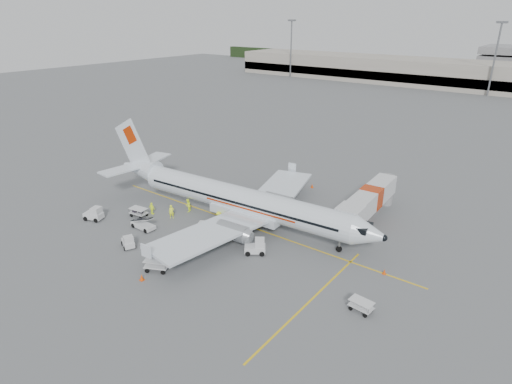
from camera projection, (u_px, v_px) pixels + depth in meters
ground at (246, 225)px, 52.75m from camera, size 360.00×360.00×0.00m
stripe_lead at (246, 225)px, 52.75m from camera, size 44.00×0.20×0.01m
stripe_cross at (312, 299)px, 39.05m from camera, size 0.20×20.00×0.01m
terminal_west at (371, 68)px, 169.00m from camera, size 110.00×22.00×9.00m
treeline at (503, 69)px, 180.37m from camera, size 300.00×3.00×6.00m
mast_west at (291, 49)px, 174.41m from camera, size 3.20×1.20×22.00m
mast_center at (494, 60)px, 132.57m from camera, size 3.20×1.20×22.00m
aircraft at (241, 183)px, 51.42m from camera, size 40.37×32.65×10.59m
jet_bridge at (370, 205)px, 53.21m from camera, size 3.97×16.74×4.36m
belt_loader at (143, 220)px, 51.53m from camera, size 4.27×1.61×2.31m
tug_fore at (255, 246)px, 46.26m from camera, size 2.58×2.36×1.74m
tug_mid at (128, 241)px, 47.61m from camera, size 2.24×1.84×1.50m
tug_aft at (93, 213)px, 53.92m from camera, size 2.58×1.97×1.76m
cart_loaded_a at (207, 227)px, 51.16m from camera, size 2.39×1.98×1.08m
cart_loaded_b at (139, 212)px, 54.86m from camera, size 2.39×1.62×1.16m
cart_empty_a at (157, 265)px, 43.25m from camera, size 2.81×2.38×1.26m
cart_empty_b at (361, 306)px, 37.31m from camera, size 2.15×1.40×1.07m
cone_nose at (384, 272)px, 42.74m from camera, size 0.36×0.36×0.58m
cone_port at (312, 186)px, 64.12m from camera, size 0.39×0.39×0.64m
cone_stbd at (142, 277)px, 41.73m from camera, size 0.43×0.43×0.70m
crew_a at (172, 212)px, 54.31m from camera, size 0.76×0.77×1.79m
crew_b at (188, 205)px, 56.09m from camera, size 1.00×1.08×1.79m
crew_c at (219, 218)px, 52.43m from camera, size 1.16×1.38×1.85m
crew_d at (152, 208)px, 55.40m from camera, size 0.99×0.49×1.63m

